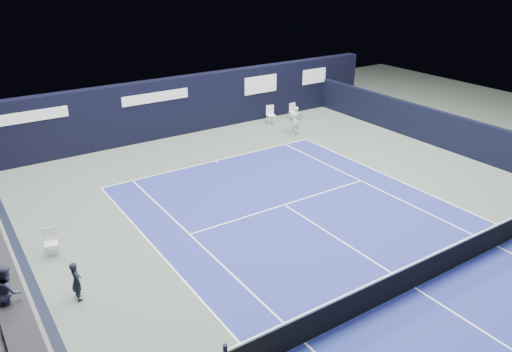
{
  "coord_description": "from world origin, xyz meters",
  "views": [
    {
      "loc": [
        -10.54,
        -7.45,
        8.9
      ],
      "look_at": [
        -1.0,
        6.89,
        1.3
      ],
      "focal_mm": 35.0,
      "sensor_mm": 36.0,
      "label": 1
    }
  ],
  "objects_px": {
    "line_judge_chair": "(50,240)",
    "folding_chair_back_b": "(293,110)",
    "tennis_player": "(295,120)",
    "tennis_net": "(417,273)",
    "folding_chair_back_a": "(271,113)"
  },
  "relations": [
    {
      "from": "tennis_net",
      "to": "folding_chair_back_b",
      "type": "bearing_deg",
      "value": 64.84
    },
    {
      "from": "tennis_net",
      "to": "tennis_player",
      "type": "height_order",
      "value": "tennis_player"
    },
    {
      "from": "folding_chair_back_b",
      "to": "tennis_player",
      "type": "distance_m",
      "value": 2.68
    },
    {
      "from": "folding_chair_back_b",
      "to": "tennis_net",
      "type": "relative_size",
      "value": 0.08
    },
    {
      "from": "tennis_net",
      "to": "tennis_player",
      "type": "xyz_separation_m",
      "value": [
        5.54,
        12.92,
        0.27
      ]
    },
    {
      "from": "tennis_player",
      "to": "line_judge_chair",
      "type": "bearing_deg",
      "value": -159.72
    },
    {
      "from": "line_judge_chair",
      "to": "tennis_net",
      "type": "bearing_deg",
      "value": -32.8
    },
    {
      "from": "tennis_player",
      "to": "folding_chair_back_a",
      "type": "bearing_deg",
      "value": 89.35
    },
    {
      "from": "tennis_net",
      "to": "tennis_player",
      "type": "bearing_deg",
      "value": 66.8
    },
    {
      "from": "tennis_player",
      "to": "tennis_net",
      "type": "bearing_deg",
      "value": -113.2
    },
    {
      "from": "folding_chair_back_b",
      "to": "line_judge_chair",
      "type": "height_order",
      "value": "folding_chair_back_b"
    },
    {
      "from": "line_judge_chair",
      "to": "tennis_net",
      "type": "relative_size",
      "value": 0.07
    },
    {
      "from": "folding_chair_back_a",
      "to": "line_judge_chair",
      "type": "distance_m",
      "value": 15.83
    },
    {
      "from": "folding_chair_back_a",
      "to": "tennis_net",
      "type": "relative_size",
      "value": 0.08
    },
    {
      "from": "line_judge_chair",
      "to": "folding_chair_back_b",
      "type": "bearing_deg",
      "value": 35.32
    }
  ]
}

